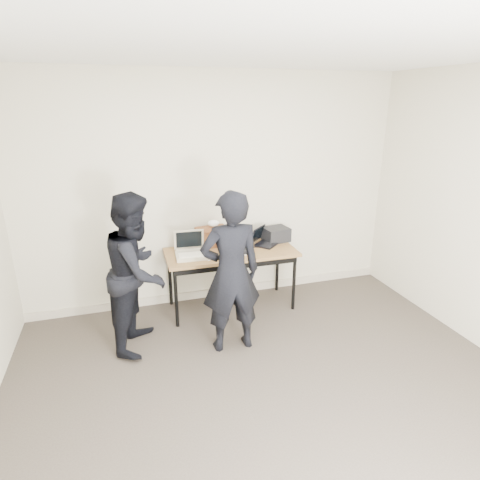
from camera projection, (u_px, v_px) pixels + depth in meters
name	position (u px, v px, depth m)	size (l,w,h in m)	color
room	(296.00, 260.00, 2.68)	(4.60, 4.60, 2.80)	#3F372F
desk	(231.00, 256.00, 4.64)	(1.51, 0.67, 0.72)	brown
laptop_beige	(191.00, 251.00, 4.46)	(0.36, 0.35, 0.27)	#B9B094
laptop_center	(235.00, 247.00, 4.60)	(0.34, 0.33, 0.23)	black
laptop_right	(264.00, 240.00, 4.83)	(0.40, 0.40, 0.21)	black
leather_satchel	(211.00, 236.00, 4.73)	(0.38, 0.22, 0.25)	brown
tissue	(213.00, 223.00, 4.69)	(0.13, 0.10, 0.08)	white
equipment_box	(276.00, 234.00, 4.94)	(0.29, 0.25, 0.17)	black
power_brick	(216.00, 257.00, 4.40)	(0.07, 0.04, 0.03)	black
cables	(235.00, 250.00, 4.63)	(1.14, 0.49, 0.01)	black
person_typist	(231.00, 273.00, 3.82)	(0.59, 0.39, 1.61)	black
person_observer	(137.00, 272.00, 3.90)	(0.77, 0.60, 1.58)	black
baseboard	(218.00, 292.00, 5.13)	(4.50, 0.03, 0.10)	#B5AB96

